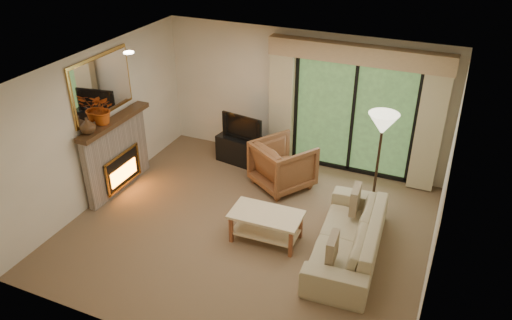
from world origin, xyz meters
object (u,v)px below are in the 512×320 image
at_px(sofa, 348,236).
at_px(coffee_table, 266,227).
at_px(media_console, 245,150).
at_px(armchair, 283,165).

bearing_deg(sofa, coffee_table, -86.52).
distance_m(media_console, armchair, 1.13).
distance_m(media_console, sofa, 3.23).
xyz_separation_m(armchair, coffee_table, (0.33, -1.59, -0.19)).
relative_size(armchair, sofa, 0.42).
relative_size(media_console, coffee_table, 0.98).
relative_size(armchair, coffee_table, 0.88).
height_order(armchair, sofa, armchair).
height_order(armchair, coffee_table, armchair).
bearing_deg(sofa, media_console, -130.89).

